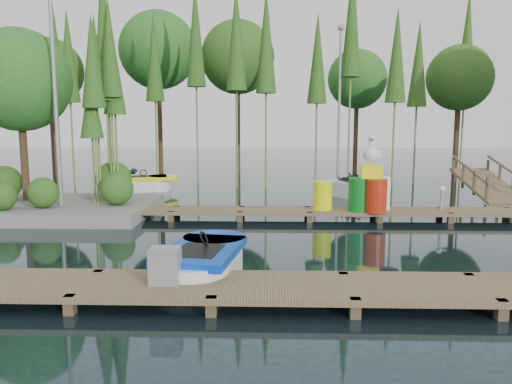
{
  "coord_description": "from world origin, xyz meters",
  "views": [
    {
      "loc": [
        0.89,
        -12.27,
        2.89
      ],
      "look_at": [
        0.5,
        0.5,
        1.1
      ],
      "focal_mm": 35.0,
      "sensor_mm": 36.0,
      "label": 1
    }
  ],
  "objects_px": {
    "island": "(42,113)",
    "boat_yellow_far": "(141,183)",
    "yellow_barrel": "(323,195)",
    "drum_cluster": "(371,189)",
    "boat_blue": "(203,263)",
    "utility_cabinet": "(165,265)"
  },
  "relations": [
    {
      "from": "island",
      "to": "boat_yellow_far",
      "type": "distance_m",
      "value": 6.26
    },
    {
      "from": "yellow_barrel",
      "to": "drum_cluster",
      "type": "distance_m",
      "value": 1.43
    },
    {
      "from": "island",
      "to": "yellow_barrel",
      "type": "distance_m",
      "value": 9.1
    },
    {
      "from": "boat_yellow_far",
      "to": "drum_cluster",
      "type": "xyz_separation_m",
      "value": [
        8.49,
        -6.27,
        0.65
      ]
    },
    {
      "from": "boat_blue",
      "to": "boat_yellow_far",
      "type": "bearing_deg",
      "value": 118.12
    },
    {
      "from": "boat_blue",
      "to": "utility_cabinet",
      "type": "distance_m",
      "value": 1.34
    },
    {
      "from": "island",
      "to": "drum_cluster",
      "type": "distance_m",
      "value": 10.42
    },
    {
      "from": "boat_blue",
      "to": "drum_cluster",
      "type": "bearing_deg",
      "value": 61.42
    },
    {
      "from": "utility_cabinet",
      "to": "drum_cluster",
      "type": "xyz_separation_m",
      "value": [
        4.66,
        6.84,
        0.36
      ]
    },
    {
      "from": "yellow_barrel",
      "to": "drum_cluster",
      "type": "xyz_separation_m",
      "value": [
        1.41,
        -0.16,
        0.23
      ]
    },
    {
      "from": "boat_blue",
      "to": "boat_yellow_far",
      "type": "height_order",
      "value": "boat_yellow_far"
    },
    {
      "from": "boat_yellow_far",
      "to": "yellow_barrel",
      "type": "distance_m",
      "value": 9.36
    },
    {
      "from": "boat_blue",
      "to": "yellow_barrel",
      "type": "distance_m",
      "value": 6.43
    },
    {
      "from": "island",
      "to": "boat_blue",
      "type": "distance_m",
      "value": 9.31
    },
    {
      "from": "boat_yellow_far",
      "to": "island",
      "type": "bearing_deg",
      "value": -100.89
    },
    {
      "from": "utility_cabinet",
      "to": "yellow_barrel",
      "type": "distance_m",
      "value": 7.72
    },
    {
      "from": "island",
      "to": "utility_cabinet",
      "type": "relative_size",
      "value": 11.52
    },
    {
      "from": "island",
      "to": "yellow_barrel",
      "type": "bearing_deg",
      "value": -5.18
    },
    {
      "from": "island",
      "to": "utility_cabinet",
      "type": "bearing_deg",
      "value": -54.88
    },
    {
      "from": "boat_yellow_far",
      "to": "drum_cluster",
      "type": "bearing_deg",
      "value": -30.14
    },
    {
      "from": "drum_cluster",
      "to": "utility_cabinet",
      "type": "bearing_deg",
      "value": -124.24
    },
    {
      "from": "island",
      "to": "drum_cluster",
      "type": "xyz_separation_m",
      "value": [
        10.13,
        -0.95,
        -2.23
      ]
    }
  ]
}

